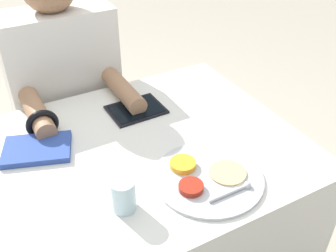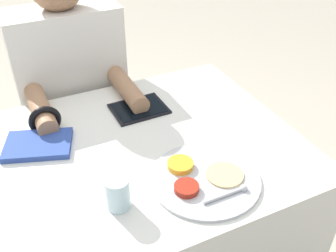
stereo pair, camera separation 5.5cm
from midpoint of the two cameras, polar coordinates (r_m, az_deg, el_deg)
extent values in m
cube|color=silver|center=(1.51, -7.44, -14.89)|extent=(1.19, 0.83, 0.72)
cylinder|color=#B7BABF|center=(1.16, 4.49, -7.50)|extent=(0.32, 0.32, 0.01)
cylinder|color=gold|center=(1.18, 0.82, -5.60)|extent=(0.08, 0.08, 0.02)
cylinder|color=maroon|center=(1.11, 1.92, -8.89)|extent=(0.07, 0.07, 0.02)
cylinder|color=tan|center=(1.17, 7.29, -6.74)|extent=(0.11, 0.11, 0.01)
cylinder|color=#B7BABF|center=(1.10, 7.37, -9.69)|extent=(0.13, 0.01, 0.01)
sphere|color=#B7BABF|center=(1.13, 10.07, -8.52)|extent=(0.02, 0.02, 0.02)
cube|color=silver|center=(1.33, -19.55, -3.40)|extent=(0.24, 0.20, 0.01)
cube|color=#28428E|center=(1.32, -19.60, -3.20)|extent=(0.25, 0.21, 0.02)
cube|color=black|center=(1.45, -5.74, 2.36)|extent=(0.20, 0.16, 0.01)
cube|color=black|center=(1.45, -5.75, 2.51)|extent=(0.18, 0.14, 0.00)
cube|color=black|center=(1.98, -13.42, -6.56)|extent=(0.39, 0.22, 0.44)
cube|color=beige|center=(1.69, -15.76, 6.46)|extent=(0.44, 0.20, 0.58)
cylinder|color=#936B4C|center=(1.46, -19.63, 1.98)|extent=(0.07, 0.30, 0.07)
cylinder|color=#936B4C|center=(1.52, -7.70, 5.33)|extent=(0.07, 0.30, 0.07)
torus|color=black|center=(1.39, -18.85, 0.20)|extent=(0.11, 0.02, 0.11)
cylinder|color=silver|center=(1.05, -8.00, -9.92)|extent=(0.07, 0.07, 0.10)
camera|label=1|loc=(0.03, -91.25, -0.89)|focal=42.00mm
camera|label=2|loc=(0.03, 88.75, 0.89)|focal=42.00mm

